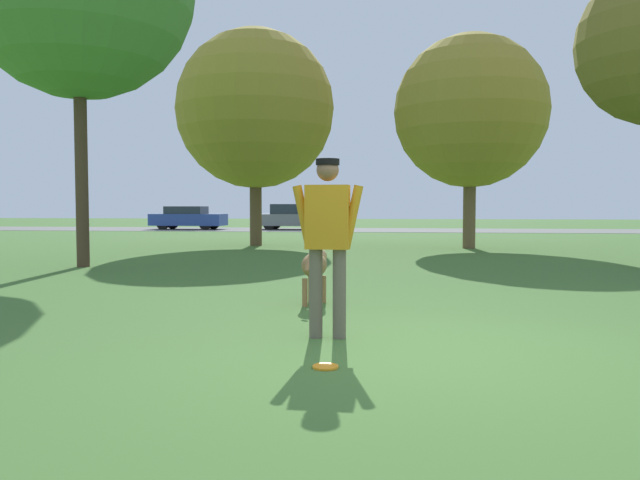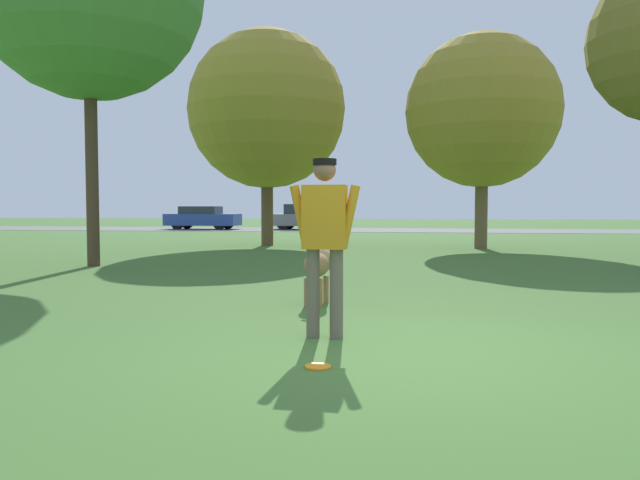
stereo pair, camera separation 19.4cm
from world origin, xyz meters
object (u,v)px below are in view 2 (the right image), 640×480
at_px(person, 325,232).
at_px(parked_car_blue, 202,218).
at_px(frisbee, 318,367).
at_px(tree_mid_center, 483,111).
at_px(tree_far_left, 267,110).
at_px(parked_car_grey, 306,217).
at_px(dog, 317,267).

bearing_deg(person, parked_car_blue, 112.84).
distance_m(frisbee, parked_car_blue, 30.93).
height_order(tree_mid_center, parked_car_blue, tree_mid_center).
bearing_deg(parked_car_blue, tree_far_left, -61.30).
distance_m(frisbee, tree_mid_center, 15.49).
bearing_deg(frisbee, tree_mid_center, 79.38).
bearing_deg(tree_mid_center, tree_far_left, 175.60).
relative_size(tree_mid_center, parked_car_grey, 1.67).
distance_m(person, parked_car_grey, 28.81).
distance_m(person, parked_car_blue, 29.83).
bearing_deg(parked_car_blue, person, -66.91).
bearing_deg(person, frisbee, -83.20).
bearing_deg(person, dog, 102.08).
bearing_deg(tree_mid_center, person, -101.92).
bearing_deg(parked_car_grey, tree_mid_center, -60.35).
xyz_separation_m(person, parked_car_grey, (-5.17, 28.34, -0.34)).
relative_size(dog, tree_mid_center, 0.15).
distance_m(tree_far_left, parked_car_grey, 14.82).
xyz_separation_m(dog, tree_far_left, (-3.54, 11.98, 3.95)).
bearing_deg(tree_far_left, parked_car_grey, 94.91).
xyz_separation_m(person, tree_mid_center, (2.86, 13.54, 3.13)).
bearing_deg(parked_car_grey, dog, -78.51).
bearing_deg(parked_car_grey, tree_far_left, -83.90).
bearing_deg(tree_mid_center, parked_car_grey, 118.46).
distance_m(frisbee, tree_far_left, 16.33).
relative_size(person, parked_car_blue, 0.42).
relative_size(dog, parked_car_grey, 0.25).
relative_size(parked_car_blue, parked_car_grey, 1.07).
height_order(dog, tree_mid_center, tree_mid_center).
distance_m(person, tree_mid_center, 14.18).
relative_size(frisbee, parked_car_grey, 0.05).
relative_size(tree_mid_center, tree_far_left, 0.92).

